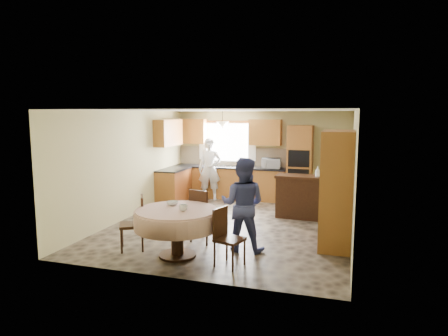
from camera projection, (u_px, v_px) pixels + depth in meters
name	position (u px, v px, depth m)	size (l,w,h in m)	color
floor	(232.00, 225.00, 8.79)	(5.00, 6.00, 0.01)	#6C5E4C
ceiling	(232.00, 110.00, 8.45)	(5.00, 6.00, 0.01)	white
wall_back	(261.00, 155.00, 11.45)	(5.00, 0.02, 2.50)	tan
wall_front	(174.00, 196.00, 5.78)	(5.00, 0.02, 2.50)	tan
wall_left	(130.00, 164.00, 9.35)	(0.02, 6.00, 2.50)	tan
wall_right	(353.00, 174.00, 7.88)	(0.02, 6.00, 2.50)	tan
window	(227.00, 142.00, 11.68)	(1.40, 0.03, 1.10)	white
curtain_left	(203.00, 140.00, 11.85)	(0.22, 0.02, 1.15)	white
curtain_right	(252.00, 141.00, 11.41)	(0.22, 0.02, 1.15)	white
base_cab_back	(230.00, 183.00, 11.53)	(3.30, 0.60, 0.88)	#A8712D
counter_back	(230.00, 167.00, 11.47)	(3.30, 0.64, 0.04)	black
base_cab_left	(174.00, 186.00, 11.08)	(0.60, 1.20, 0.88)	#A8712D
counter_left	(174.00, 169.00, 11.02)	(0.64, 1.20, 0.04)	black
backsplash	(232.00, 156.00, 11.70)	(3.30, 0.02, 0.55)	beige
wall_cab_left	(192.00, 131.00, 11.81)	(0.85, 0.33, 0.72)	#B86D2E
wall_cab_right	(265.00, 132.00, 11.16)	(0.90, 0.33, 0.72)	#B86D2E
wall_cab_side	(168.00, 133.00, 10.92)	(0.33, 1.20, 0.72)	#B86D2E
oven_tower	(300.00, 164.00, 10.85)	(0.66, 0.62, 2.12)	#A8712D
oven_upper	(299.00, 159.00, 10.52)	(0.56, 0.01, 0.45)	black
oven_lower	(298.00, 177.00, 10.59)	(0.56, 0.01, 0.45)	black
pendant	(223.00, 125.00, 11.16)	(0.36, 0.36, 0.18)	beige
sideboard	(304.00, 198.00, 9.31)	(1.32, 0.54, 0.94)	#361F0E
space_heater	(336.00, 219.00, 8.32)	(0.38, 0.26, 0.52)	black
cupboard	(337.00, 189.00, 7.27)	(0.56, 1.12, 2.13)	#A8712D
dining_table	(177.00, 220.00, 6.78)	(1.44, 1.44, 0.83)	#361F0E
chair_left	(136.00, 220.00, 7.16)	(0.57, 0.57, 0.97)	#361F0E
chair_back	(202.00, 213.00, 7.52)	(0.56, 0.56, 1.03)	#361F0E
chair_right	(226.00, 234.00, 6.41)	(0.51, 0.51, 0.94)	#361F0E
framed_picture	(352.00, 156.00, 8.70)	(0.06, 0.51, 0.42)	gold
microwave	(271.00, 163.00, 11.04)	(0.51, 0.35, 0.28)	silver
person_sink	(210.00, 169.00, 11.23)	(0.64, 0.42, 1.75)	silver
person_dining	(243.00, 204.00, 7.06)	(0.81, 0.63, 1.67)	navy
bowl_sideboard	(296.00, 177.00, 9.30)	(0.22, 0.22, 0.05)	#B2B2B2
bottle_sideboard	(317.00, 173.00, 9.14)	(0.11, 0.11, 0.29)	silver
cup_table	(183.00, 208.00, 6.64)	(0.14, 0.14, 0.11)	#B2B2B2
bowl_table	(172.00, 203.00, 7.06)	(0.21, 0.21, 0.07)	#B2B2B2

